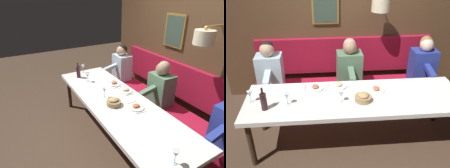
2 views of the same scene
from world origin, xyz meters
The scene contains 15 objects.
ground_plane centered at (0.00, 0.00, 0.00)m, with size 12.00×12.00×0.00m, color #4C3828.
dining_table centered at (0.00, 0.00, 0.68)m, with size 0.90×2.90×0.74m.
banquette_bench centered at (0.89, 0.00, 0.23)m, with size 0.52×3.10×0.45m, color maroon.
back_wall_panel centered at (1.46, 0.00, 1.36)m, with size 0.59×4.30×2.90m.
diner_nearest centered at (0.88, -1.27, 0.82)m, with size 0.60×0.40×0.79m.
diner_near centered at (0.88, -0.03, 0.82)m, with size 0.60×0.40×0.79m.
diner_middle centered at (0.88, 1.25, 0.82)m, with size 0.60×0.40×0.79m.
place_setting_0 centered at (0.30, 0.20, 0.75)m, with size 0.24×0.32×0.05m.
place_setting_1 centered at (0.15, -0.31, 0.75)m, with size 0.24×0.32×0.05m.
place_setting_2 centered at (0.27, 0.53, 0.75)m, with size 0.24×0.32×0.05m.
wine_glass_1 centered at (-0.11, 0.21, 0.86)m, with size 0.07×0.07×0.16m.
wine_glass_2 centered at (-0.01, 1.35, 0.86)m, with size 0.07×0.07×0.16m.
wine_glass_3 centered at (-0.10, 0.89, 0.86)m, with size 0.07×0.07×0.16m.
wine_bottle centered at (-0.18, 1.15, 0.86)m, with size 0.08×0.08×0.30m.
bread_bowl centered at (-0.10, -0.08, 0.79)m, with size 0.22×0.22×0.12m.
Camera 2 is at (-2.73, 0.48, 2.49)m, focal length 39.52 mm.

